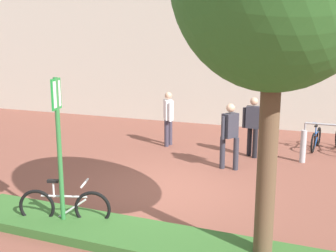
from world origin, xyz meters
TOP-DOWN VIEW (x-y plane):
  - ground_plane at (0.00, 0.00)m, footprint 60.00×60.00m
  - planter_strip at (0.58, -2.35)m, footprint 7.00×1.10m
  - parking_sign_post at (-1.00, -2.35)m, footprint 0.12×0.36m
  - bike_at_sign at (-1.03, -2.26)m, footprint 1.62×0.59m
  - bollard_steel at (2.72, 3.35)m, footprint 0.16×0.16m
  - person_suited_navy at (0.98, 2.02)m, footprint 0.49×0.54m
  - person_suited_dark at (1.33, 3.39)m, footprint 0.61×0.31m
  - person_casual_tan at (-1.36, 3.68)m, footprint 0.42×0.52m

SIDE VIEW (x-z plane):
  - ground_plane at x=0.00m, z-range 0.00..0.00m
  - planter_strip at x=0.58m, z-range 0.00..0.16m
  - bike_at_sign at x=-1.03m, z-range -0.08..0.78m
  - bollard_steel at x=2.72m, z-range 0.00..0.90m
  - person_suited_navy at x=0.98m, z-range 0.12..1.84m
  - person_suited_dark at x=1.33m, z-range 0.12..1.84m
  - person_casual_tan at x=-1.36m, z-range 0.12..1.84m
  - parking_sign_post at x=-1.00m, z-range 0.40..3.07m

